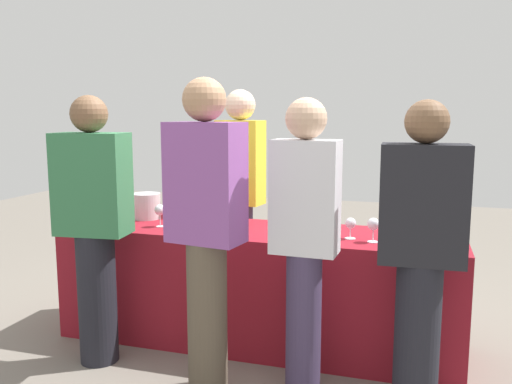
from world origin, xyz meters
The scene contains 16 objects.
ground_plane centered at (0.00, 0.00, 0.00)m, with size 12.00×12.00×0.00m, color slate.
tasting_table centered at (0.00, 0.00, 0.39)m, with size 2.63×0.66×0.77m, color maroon.
wine_bottle_0 centered at (-0.40, 0.15, 0.89)m, with size 0.08×0.08×0.33m.
wine_bottle_1 centered at (-0.22, 0.11, 0.89)m, with size 0.07×0.07×0.32m.
wine_bottle_2 centered at (-0.13, 0.06, 0.88)m, with size 0.07×0.07×0.29m.
wine_bottle_3 centered at (0.33, 0.16, 0.88)m, with size 0.07×0.07×0.30m.
wine_glass_0 centered at (-0.64, -0.10, 0.88)m, with size 0.07×0.07×0.15m.
wine_glass_1 centered at (-0.31, -0.11, 0.88)m, with size 0.07×0.07×0.15m.
wine_glass_2 centered at (0.63, -0.08, 0.86)m, with size 0.07×0.07×0.13m.
wine_glass_3 centered at (0.77, -0.13, 0.87)m, with size 0.07×0.07×0.15m.
ice_bucket centered at (-0.87, 0.13, 0.86)m, with size 0.20×0.20×0.18m, color silver.
server_pouring centered at (-0.28, 0.53, 0.95)m, with size 0.37×0.24×1.70m.
guest_0 centered at (-0.85, -0.56, 0.88)m, with size 0.45×0.28×1.64m.
guest_1 centered at (-0.07, -0.70, 0.94)m, with size 0.43×0.28×1.72m.
guest_2 centered at (0.44, -0.58, 0.89)m, with size 0.36×0.22×1.61m.
guest_3 centered at (1.03, -0.57, 0.86)m, with size 0.43×0.24×1.60m.
Camera 1 is at (1.00, -3.29, 1.53)m, focal length 37.45 mm.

